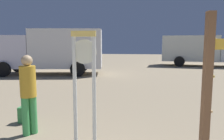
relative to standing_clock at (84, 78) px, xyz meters
name	(u,v)px	position (x,y,z in m)	size (l,w,h in m)	color
standing_clock	(84,78)	(0.00, 0.00, 0.00)	(0.44, 0.12, 2.20)	silver
person_near_clock	(28,91)	(-1.38, 0.46, -0.39)	(0.33, 0.33, 1.74)	#3E9E52
backpack	(25,115)	(-1.88, 1.10, -1.17)	(0.28, 0.24, 0.40)	#3F954D
box_truck_near	(56,50)	(-4.54, 9.39, 0.23)	(6.65, 3.35, 2.89)	silver
box_truck_far	(199,49)	(6.00, 16.21, 0.15)	(7.02, 3.28, 2.70)	silver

